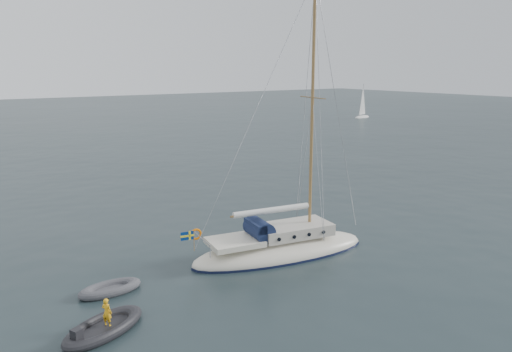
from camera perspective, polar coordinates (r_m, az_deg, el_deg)
ground at (r=29.73m, az=1.87°, el=-7.08°), size 300.00×300.00×0.00m
sailboat at (r=26.84m, az=2.85°, el=-6.70°), size 10.55×3.16×15.02m
dinghy at (r=23.80m, az=-16.34°, el=-12.28°), size 2.87×1.29×0.41m
rib at (r=20.67m, az=-17.04°, el=-16.17°), size 3.69×1.68×1.32m
distant_yacht_b at (r=101.68m, az=12.09°, el=8.21°), size 5.27×2.81×6.98m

